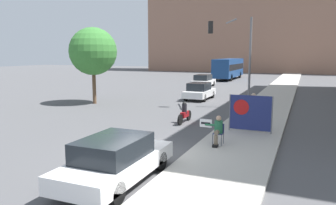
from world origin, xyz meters
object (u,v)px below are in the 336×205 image
object	(u,v)px
car_on_road_nearest	(199,91)
city_bus_on_road	(229,68)
seated_protester	(217,129)
car_on_road_midblock	(203,81)
parked_car_curbside	(116,159)
traffic_light_pole	(236,47)
motorcycle_on_road	(185,114)
street_tree_near_curb	(93,51)
protest_banner	(250,113)
jogger_on_sidewalk	(253,111)

from	to	relation	value
car_on_road_nearest	city_bus_on_road	xyz separation A→B (m)	(-2.63, 23.11, 1.07)
seated_protester	car_on_road_midblock	world-z (taller)	car_on_road_midblock
parked_car_curbside	car_on_road_nearest	world-z (taller)	car_on_road_nearest
traffic_light_pole	motorcycle_on_road	distance (m)	7.43
city_bus_on_road	motorcycle_on_road	world-z (taller)	city_bus_on_road
traffic_light_pole	street_tree_near_curb	distance (m)	10.84
protest_banner	street_tree_near_curb	xyz separation A→B (m)	(-12.92, 5.54, 2.98)
seated_protester	parked_car_curbside	size ratio (longest dim) A/B	0.27
seated_protester	city_bus_on_road	xyz separation A→B (m)	(-7.75, 36.88, 0.99)
parked_car_curbside	city_bus_on_road	xyz separation A→B (m)	(-5.81, 41.64, 1.08)
parked_car_curbside	city_bus_on_road	size ratio (longest dim) A/B	0.41
protest_banner	car_on_road_nearest	world-z (taller)	protest_banner
car_on_road_midblock	jogger_on_sidewalk	bearing A→B (deg)	-66.90
protest_banner	street_tree_near_curb	size ratio (longest dim) A/B	0.35
car_on_road_nearest	motorcycle_on_road	xyz separation A→B (m)	(2.12, -9.52, -0.19)
parked_car_curbside	motorcycle_on_road	distance (m)	9.07
jogger_on_sidewalk	traffic_light_pole	size ratio (longest dim) A/B	0.29
jogger_on_sidewalk	traffic_light_pole	world-z (taller)	traffic_light_pole
seated_protester	jogger_on_sidewalk	xyz separation A→B (m)	(0.91, 3.47, 0.28)
motorcycle_on_road	street_tree_near_curb	size ratio (longest dim) A/B	0.34
city_bus_on_road	street_tree_near_curb	size ratio (longest dim) A/B	1.84
jogger_on_sidewalk	car_on_road_midblock	xyz separation A→B (m)	(-8.85, 20.75, -0.36)
protest_banner	seated_protester	bearing A→B (deg)	-107.60
protest_banner	motorcycle_on_road	distance (m)	4.18
jogger_on_sidewalk	car_on_road_nearest	bearing A→B (deg)	-80.65
protest_banner	car_on_road_midblock	size ratio (longest dim) A/B	0.46
traffic_light_pole	street_tree_near_curb	size ratio (longest dim) A/B	1.06
protest_banner	car_on_road_midblock	bearing A→B (deg)	112.34
car_on_road_midblock	city_bus_on_road	xyz separation A→B (m)	(0.19, 12.65, 1.07)
jogger_on_sidewalk	car_on_road_midblock	bearing A→B (deg)	-87.92
seated_protester	jogger_on_sidewalk	bearing A→B (deg)	87.12
city_bus_on_road	traffic_light_pole	bearing A→B (deg)	-76.52
traffic_light_pole	car_on_road_midblock	distance (m)	15.71
car_on_road_midblock	car_on_road_nearest	bearing A→B (deg)	-74.92
car_on_road_nearest	street_tree_near_curb	world-z (taller)	street_tree_near_curb
parked_car_curbside	street_tree_near_curb	xyz separation A→B (m)	(-10.09, 13.08, 3.36)
jogger_on_sidewalk	parked_car_curbside	bearing A→B (deg)	49.86
seated_protester	city_bus_on_road	bearing A→B (deg)	113.73
seated_protester	car_on_road_midblock	size ratio (longest dim) A/B	0.27
protest_banner	parked_car_curbside	bearing A→B (deg)	-110.53
street_tree_near_curb	car_on_road_nearest	bearing A→B (deg)	38.27
protest_banner	car_on_road_nearest	xyz separation A→B (m)	(-6.00, 11.00, -0.37)
protest_banner	traffic_light_pole	world-z (taller)	traffic_light_pole
car_on_road_nearest	motorcycle_on_road	size ratio (longest dim) A/B	2.03
jogger_on_sidewalk	car_on_road_nearest	distance (m)	11.94
city_bus_on_road	motorcycle_on_road	size ratio (longest dim) A/B	5.35
traffic_light_pole	car_on_road_midblock	world-z (taller)	traffic_light_pole
jogger_on_sidewalk	street_tree_near_curb	size ratio (longest dim) A/B	0.31
jogger_on_sidewalk	car_on_road_nearest	world-z (taller)	jogger_on_sidewalk
car_on_road_nearest	protest_banner	bearing A→B (deg)	-61.39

